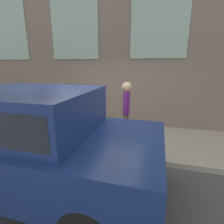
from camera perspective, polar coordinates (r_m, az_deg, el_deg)
ground_plane at (r=4.50m, az=-7.15°, el=-14.25°), size 80.00×80.00×0.00m
sidewalk at (r=5.47m, az=-2.49°, el=-7.83°), size 2.36×60.00×0.14m
fire_hydrant at (r=4.60m, az=-4.75°, el=-6.17°), size 0.29×0.41×0.78m
person at (r=4.62m, az=4.71°, el=1.62°), size 0.40×0.26×1.64m
parked_car_navy_near at (r=3.39m, az=-24.23°, el=-7.38°), size 2.05×4.42×1.81m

